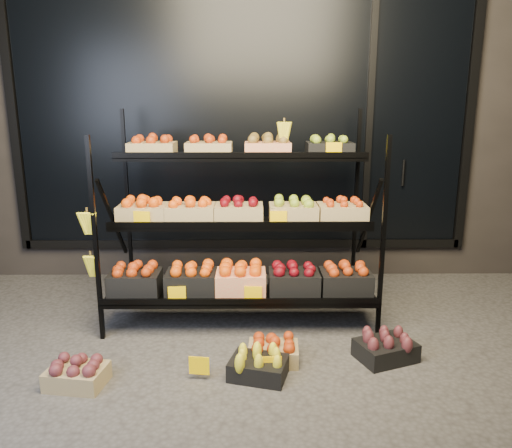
{
  "coord_description": "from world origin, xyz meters",
  "views": [
    {
      "loc": [
        0.09,
        -3.24,
        1.71
      ],
      "look_at": [
        0.12,
        0.55,
        0.79
      ],
      "focal_mm": 35.0,
      "sensor_mm": 36.0,
      "label": 1
    }
  ],
  "objects_px": {
    "floor_crate_left": "(77,373)",
    "floor_crate_midleft": "(258,364)",
    "display_rack": "(240,222)",
    "floor_crate_midright": "(273,350)"
  },
  "relations": [
    {
      "from": "floor_crate_left",
      "to": "floor_crate_midleft",
      "type": "height_order",
      "value": "floor_crate_midleft"
    },
    {
      "from": "display_rack",
      "to": "floor_crate_midleft",
      "type": "xyz_separation_m",
      "value": [
        0.14,
        -0.96,
        -0.7
      ]
    },
    {
      "from": "floor_crate_midleft",
      "to": "floor_crate_midright",
      "type": "relative_size",
      "value": 1.18
    },
    {
      "from": "floor_crate_left",
      "to": "floor_crate_midright",
      "type": "height_order",
      "value": "floor_crate_left"
    },
    {
      "from": "display_rack",
      "to": "floor_crate_midleft",
      "type": "relative_size",
      "value": 5.32
    },
    {
      "from": "floor_crate_midleft",
      "to": "floor_crate_midright",
      "type": "height_order",
      "value": "floor_crate_midleft"
    },
    {
      "from": "floor_crate_left",
      "to": "floor_crate_midleft",
      "type": "bearing_deg",
      "value": 13.32
    },
    {
      "from": "floor_crate_midright",
      "to": "display_rack",
      "type": "bearing_deg",
      "value": 110.41
    },
    {
      "from": "floor_crate_midleft",
      "to": "floor_crate_midright",
      "type": "xyz_separation_m",
      "value": [
        0.1,
        0.2,
        -0.0
      ]
    },
    {
      "from": "display_rack",
      "to": "floor_crate_midright",
      "type": "bearing_deg",
      "value": -72.64
    }
  ]
}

